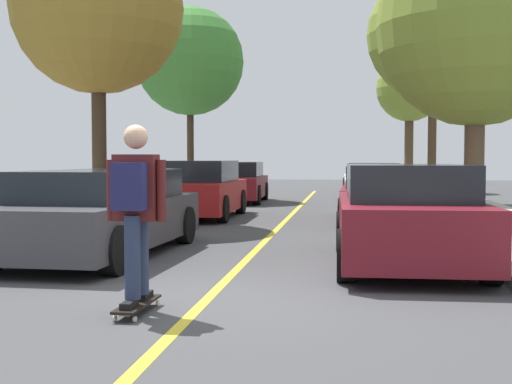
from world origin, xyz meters
The scene contains 16 objects.
ground centered at (0.00, 0.00, 0.00)m, with size 80.00×80.00×0.00m, color #424244.
center_line centered at (0.00, 4.00, 0.00)m, with size 0.12×39.20×0.01m, color gold.
parked_car_left_nearest centered at (-2.25, 2.97, 0.66)m, with size 2.07×4.74×1.30m.
parked_car_left_near centered at (-2.25, 9.63, 0.70)m, with size 1.98×4.03×1.42m.
parked_car_left_far centered at (-2.25, 15.52, 0.66)m, with size 2.00×4.15×1.35m.
parked_car_right_nearest centered at (2.25, 2.58, 0.69)m, with size 1.95×4.09×1.39m.
parked_car_right_near centered at (2.25, 8.95, 0.64)m, with size 2.00×4.39×1.30m.
parked_car_right_far centered at (2.25, 15.64, 0.66)m, with size 1.89×4.41×1.32m.
parked_car_right_farthest centered at (2.25, 21.42, 0.62)m, with size 2.02×4.22×1.26m.
street_tree_left_nearest centered at (-4.11, 7.82, 4.82)m, with size 3.83×3.83×6.61m.
street_tree_left_near centered at (-4.11, 16.76, 4.90)m, with size 3.82×3.82×6.68m.
street_tree_right_nearest centered at (4.11, 7.97, 4.22)m, with size 4.18×4.18×6.18m.
street_tree_right_near centered at (4.11, 15.27, 5.36)m, with size 4.17×4.17×7.32m.
street_tree_right_far centered at (4.11, 23.53, 4.47)m, with size 2.89×2.89×5.83m.
skateboard centered at (-0.53, -0.68, 0.09)m, with size 0.24×0.85×0.10m.
skateboarder centered at (-0.53, -0.72, 1.06)m, with size 0.58×0.70×1.69m.
Camera 1 is at (1.45, -6.86, 1.48)m, focal length 47.57 mm.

